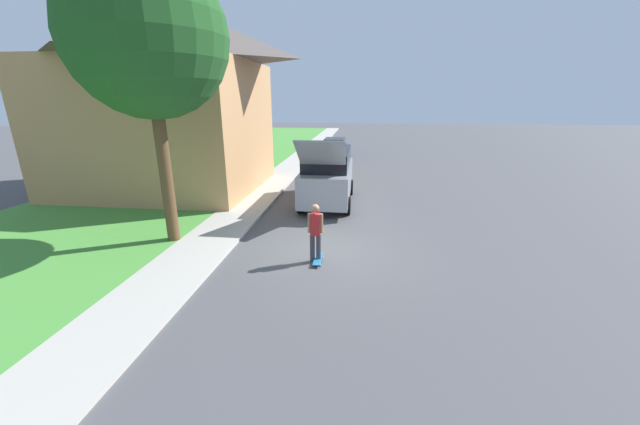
# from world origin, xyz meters

# --- Properties ---
(ground_plane) EXTENTS (120.00, 120.00, 0.00)m
(ground_plane) POSITION_xyz_m (0.00, 0.00, 0.00)
(ground_plane) COLOR #49494C
(lawn) EXTENTS (10.00, 80.00, 0.08)m
(lawn) POSITION_xyz_m (-8.00, 6.00, 0.04)
(lawn) COLOR #478E38
(lawn) RESTS_ON ground_plane
(sidewalk) EXTENTS (1.80, 80.00, 0.10)m
(sidewalk) POSITION_xyz_m (-3.60, 6.00, 0.05)
(sidewalk) COLOR #ADA89E
(sidewalk) RESTS_ON ground_plane
(house) EXTENTS (9.38, 8.06, 8.44)m
(house) POSITION_xyz_m (-8.31, 6.53, 4.48)
(house) COLOR tan
(house) RESTS_ON lawn
(lawn_tree_near) EXTENTS (4.24, 4.24, 7.84)m
(lawn_tree_near) POSITION_xyz_m (-4.71, -0.03, 5.77)
(lawn_tree_near) COLOR brown
(lawn_tree_near) RESTS_ON lawn
(suv_parked) EXTENTS (2.06, 5.67, 2.99)m
(suv_parked) POSITION_xyz_m (-0.39, 4.92, 1.22)
(suv_parked) COLOR gray
(suv_parked) RESTS_ON ground_plane
(car_down_street) EXTENTS (1.86, 4.40, 1.38)m
(car_down_street) POSITION_xyz_m (-1.15, 18.18, 0.66)
(car_down_street) COLOR navy
(car_down_street) RESTS_ON ground_plane
(skateboarder) EXTENTS (0.41, 0.21, 1.63)m
(skateboarder) POSITION_xyz_m (-0.15, -0.94, 0.90)
(skateboarder) COLOR #38383D
(skateboarder) RESTS_ON ground_plane
(skateboard) EXTENTS (0.22, 0.82, 0.10)m
(skateboard) POSITION_xyz_m (-0.07, -0.95, 0.08)
(skateboard) COLOR #236B99
(skateboard) RESTS_ON ground_plane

